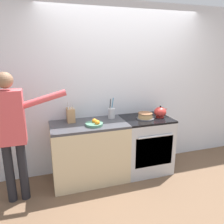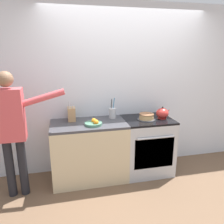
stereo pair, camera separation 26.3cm
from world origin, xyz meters
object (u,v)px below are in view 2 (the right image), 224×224
object	(u,v)px
layer_cake	(146,117)
fruit_bowl	(94,123)
utensil_crock	(112,113)
knife_block	(72,114)
person_baker	(12,125)
tea_kettle	(162,113)
stove_range	(147,145)

from	to	relation	value
layer_cake	fruit_bowl	size ratio (longest dim) A/B	1.11
utensil_crock	fruit_bowl	size ratio (longest dim) A/B	1.30
layer_cake	fruit_bowl	xyz separation A→B (m)	(-0.82, -0.08, -0.02)
layer_cake	knife_block	size ratio (longest dim) A/B	0.92
utensil_crock	layer_cake	bearing A→B (deg)	-21.43
knife_block	person_baker	world-z (taller)	person_baker
knife_block	utensil_crock	distance (m)	0.62
utensil_crock	person_baker	bearing A→B (deg)	-165.46
fruit_bowl	utensil_crock	bearing A→B (deg)	39.37
layer_cake	tea_kettle	world-z (taller)	tea_kettle
person_baker	layer_cake	bearing A→B (deg)	9.44
knife_block	fruit_bowl	xyz separation A→B (m)	(0.29, -0.28, -0.07)
stove_range	tea_kettle	xyz separation A→B (m)	(0.23, -0.02, 0.52)
stove_range	tea_kettle	world-z (taller)	tea_kettle
layer_cake	utensil_crock	distance (m)	0.52
fruit_bowl	person_baker	bearing A→B (deg)	-175.39
layer_cake	person_baker	xyz separation A→B (m)	(-1.86, -0.17, 0.07)
stove_range	person_baker	xyz separation A→B (m)	(-1.90, -0.20, 0.55)
fruit_bowl	person_baker	size ratio (longest dim) A/B	0.15
stove_range	knife_block	size ratio (longest dim) A/B	2.99
knife_block	fruit_bowl	distance (m)	0.41
stove_range	fruit_bowl	xyz separation A→B (m)	(-0.85, -0.11, 0.47)
knife_block	fruit_bowl	size ratio (longest dim) A/B	1.21
tea_kettle	stove_range	bearing A→B (deg)	174.02
tea_kettle	knife_block	bearing A→B (deg)	171.94
knife_block	utensil_crock	world-z (taller)	utensil_crock
stove_range	fruit_bowl	distance (m)	0.98
fruit_bowl	tea_kettle	bearing A→B (deg)	4.77
stove_range	layer_cake	distance (m)	0.49
tea_kettle	knife_block	xyz separation A→B (m)	(-1.37, 0.19, 0.02)
layer_cake	utensil_crock	size ratio (longest dim) A/B	0.85
utensil_crock	tea_kettle	bearing A→B (deg)	-13.76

